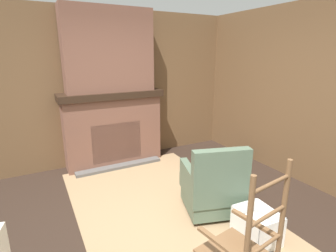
{
  "coord_description": "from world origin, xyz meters",
  "views": [
    {
      "loc": [
        2.23,
        -1.23,
        1.93
      ],
      "look_at": [
        -1.04,
        0.51,
        0.9
      ],
      "focal_mm": 28.0,
      "sensor_mm": 36.0,
      "label": 1
    }
  ],
  "objects_px": {
    "laundry_basket": "(257,226)",
    "oil_lamp_vase": "(96,86)",
    "storage_case": "(141,85)",
    "firewood_stack": "(227,158)",
    "armchair": "(213,188)",
    "decorative_plate_on_mantel": "(116,84)"
  },
  "relations": [
    {
      "from": "laundry_basket",
      "to": "decorative_plate_on_mantel",
      "type": "bearing_deg",
      "value": -167.8
    },
    {
      "from": "oil_lamp_vase",
      "to": "storage_case",
      "type": "distance_m",
      "value": 0.81
    },
    {
      "from": "laundry_basket",
      "to": "decorative_plate_on_mantel",
      "type": "distance_m",
      "value": 3.1
    },
    {
      "from": "armchair",
      "to": "firewood_stack",
      "type": "relative_size",
      "value": 2.01
    },
    {
      "from": "armchair",
      "to": "oil_lamp_vase",
      "type": "height_order",
      "value": "oil_lamp_vase"
    },
    {
      "from": "laundry_basket",
      "to": "storage_case",
      "type": "distance_m",
      "value": 3.02
    },
    {
      "from": "storage_case",
      "to": "firewood_stack",
      "type": "bearing_deg",
      "value": 49.35
    },
    {
      "from": "oil_lamp_vase",
      "to": "decorative_plate_on_mantel",
      "type": "xyz_separation_m",
      "value": [
        -0.02,
        0.35,
        0.02
      ]
    },
    {
      "from": "firewood_stack",
      "to": "laundry_basket",
      "type": "bearing_deg",
      "value": -31.65
    },
    {
      "from": "armchair",
      "to": "firewood_stack",
      "type": "xyz_separation_m",
      "value": [
        -1.1,
        1.17,
        -0.24
      ]
    },
    {
      "from": "laundry_basket",
      "to": "storage_case",
      "type": "bearing_deg",
      "value": -176.9
    },
    {
      "from": "laundry_basket",
      "to": "oil_lamp_vase",
      "type": "relative_size",
      "value": 1.69
    },
    {
      "from": "firewood_stack",
      "to": "decorative_plate_on_mantel",
      "type": "distance_m",
      "value": 2.37
    },
    {
      "from": "armchair",
      "to": "oil_lamp_vase",
      "type": "xyz_separation_m",
      "value": [
        -2.14,
        -0.85,
        1.05
      ]
    },
    {
      "from": "laundry_basket",
      "to": "armchair",
      "type": "bearing_deg",
      "value": -170.3
    },
    {
      "from": "laundry_basket",
      "to": "storage_case",
      "type": "relative_size",
      "value": 1.99
    },
    {
      "from": "armchair",
      "to": "storage_case",
      "type": "xyz_separation_m",
      "value": [
        -2.14,
        -0.04,
        1.03
      ]
    },
    {
      "from": "decorative_plate_on_mantel",
      "to": "firewood_stack",
      "type": "bearing_deg",
      "value": 57.49
    },
    {
      "from": "armchair",
      "to": "laundry_basket",
      "type": "xyz_separation_m",
      "value": [
        0.63,
        0.11,
        -0.17
      ]
    },
    {
      "from": "firewood_stack",
      "to": "oil_lamp_vase",
      "type": "relative_size",
      "value": 1.73
    },
    {
      "from": "armchair",
      "to": "decorative_plate_on_mantel",
      "type": "bearing_deg",
      "value": 29.97
    },
    {
      "from": "decorative_plate_on_mantel",
      "to": "laundry_basket",
      "type": "bearing_deg",
      "value": 12.2
    }
  ]
}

